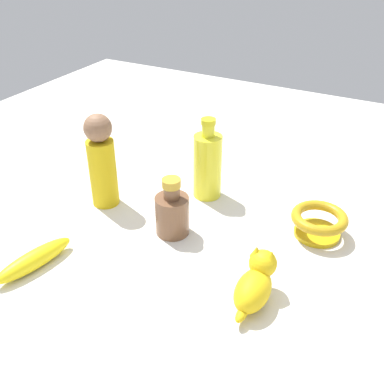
{
  "coord_description": "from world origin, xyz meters",
  "views": [
    {
      "loc": [
        -0.39,
        0.73,
        0.6
      ],
      "look_at": [
        0.0,
        0.0,
        0.09
      ],
      "focal_mm": 42.58,
      "sensor_mm": 36.0,
      "label": 1
    }
  ],
  "objects_px": {
    "bottle_short": "(172,212)",
    "bottle_tall": "(208,164)",
    "person_figure_adult": "(102,161)",
    "nail_polish_jar": "(204,161)",
    "cat_figurine": "(255,283)",
    "bowl": "(319,221)",
    "banana": "(34,260)"
  },
  "relations": [
    {
      "from": "bottle_short",
      "to": "bottle_tall",
      "type": "xyz_separation_m",
      "value": [
        0.0,
        -0.17,
        0.03
      ]
    },
    {
      "from": "bottle_short",
      "to": "person_figure_adult",
      "type": "relative_size",
      "value": 0.59
    },
    {
      "from": "nail_polish_jar",
      "to": "cat_figurine",
      "type": "height_order",
      "value": "cat_figurine"
    },
    {
      "from": "bottle_short",
      "to": "nail_polish_jar",
      "type": "height_order",
      "value": "bottle_short"
    },
    {
      "from": "nail_polish_jar",
      "to": "bottle_tall",
      "type": "relative_size",
      "value": 0.21
    },
    {
      "from": "nail_polish_jar",
      "to": "person_figure_adult",
      "type": "bearing_deg",
      "value": 64.34
    },
    {
      "from": "bowl",
      "to": "bottle_tall",
      "type": "relative_size",
      "value": 0.6
    },
    {
      "from": "nail_polish_jar",
      "to": "bottle_tall",
      "type": "distance_m",
      "value": 0.16
    },
    {
      "from": "bottle_tall",
      "to": "banana",
      "type": "height_order",
      "value": "bottle_tall"
    },
    {
      "from": "bottle_short",
      "to": "banana",
      "type": "height_order",
      "value": "bottle_short"
    },
    {
      "from": "nail_polish_jar",
      "to": "banana",
      "type": "height_order",
      "value": "nail_polish_jar"
    },
    {
      "from": "bottle_tall",
      "to": "banana",
      "type": "distance_m",
      "value": 0.45
    },
    {
      "from": "bottle_short",
      "to": "bowl",
      "type": "height_order",
      "value": "bottle_short"
    },
    {
      "from": "bottle_short",
      "to": "banana",
      "type": "xyz_separation_m",
      "value": [
        0.18,
        0.23,
        -0.03
      ]
    },
    {
      "from": "bowl",
      "to": "person_figure_adult",
      "type": "height_order",
      "value": "person_figure_adult"
    },
    {
      "from": "nail_polish_jar",
      "to": "banana",
      "type": "distance_m",
      "value": 0.54
    },
    {
      "from": "person_figure_adult",
      "to": "banana",
      "type": "distance_m",
      "value": 0.27
    },
    {
      "from": "cat_figurine",
      "to": "bowl",
      "type": "bearing_deg",
      "value": -101.06
    },
    {
      "from": "bowl",
      "to": "nail_polish_jar",
      "type": "bearing_deg",
      "value": -23.99
    },
    {
      "from": "bowl",
      "to": "bottle_tall",
      "type": "distance_m",
      "value": 0.29
    },
    {
      "from": "banana",
      "to": "bottle_short",
      "type": "bearing_deg",
      "value": 152.92
    },
    {
      "from": "nail_polish_jar",
      "to": "bottle_short",
      "type": "bearing_deg",
      "value": 103.63
    },
    {
      "from": "nail_polish_jar",
      "to": "cat_figurine",
      "type": "bearing_deg",
      "value": 127.05
    },
    {
      "from": "person_figure_adult",
      "to": "cat_figurine",
      "type": "bearing_deg",
      "value": 162.72
    },
    {
      "from": "bottle_short",
      "to": "person_figure_adult",
      "type": "distance_m",
      "value": 0.21
    },
    {
      "from": "nail_polish_jar",
      "to": "banana",
      "type": "xyz_separation_m",
      "value": [
        0.11,
        0.53,
        -0.0
      ]
    },
    {
      "from": "nail_polish_jar",
      "to": "bottle_tall",
      "type": "xyz_separation_m",
      "value": [
        -0.07,
        0.12,
        0.06
      ]
    },
    {
      "from": "bottle_short",
      "to": "cat_figurine",
      "type": "height_order",
      "value": "bottle_short"
    },
    {
      "from": "bowl",
      "to": "cat_figurine",
      "type": "height_order",
      "value": "cat_figurine"
    },
    {
      "from": "bowl",
      "to": "bottle_short",
      "type": "bearing_deg",
      "value": 26.25
    },
    {
      "from": "bowl",
      "to": "nail_polish_jar",
      "type": "distance_m",
      "value": 0.39
    },
    {
      "from": "bottle_short",
      "to": "nail_polish_jar",
      "type": "relative_size",
      "value": 3.19
    }
  ]
}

